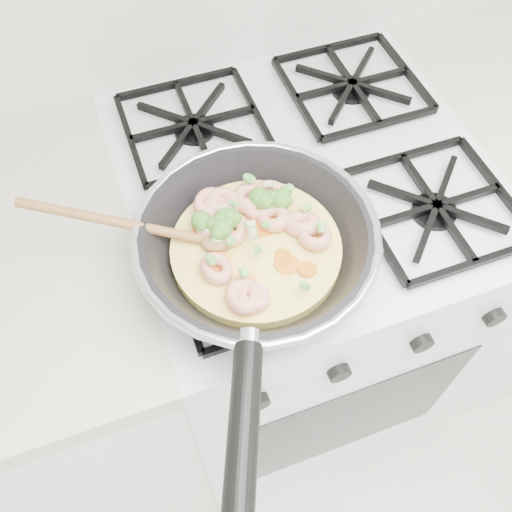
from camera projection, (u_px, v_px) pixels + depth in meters
name	position (u px, v px, depth m)	size (l,w,h in m)	color
stove	(293.00, 299.00, 1.29)	(0.60, 0.60, 0.92)	silver
skillet	(254.00, 245.00, 0.76)	(0.46, 0.51, 0.11)	black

